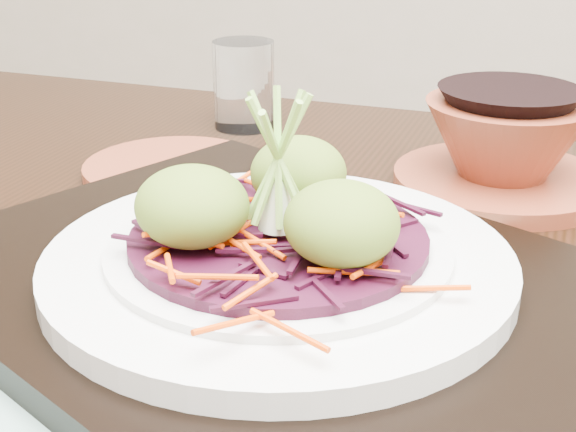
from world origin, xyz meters
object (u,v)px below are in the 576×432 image
(dining_table, at_px, (328,411))
(water_glass, at_px, (244,85))
(white_plate, at_px, (279,261))
(terracotta_side_plate, at_px, (173,169))
(terracotta_bowl_set, at_px, (504,151))
(serving_tray, at_px, (279,289))

(dining_table, bearing_deg, water_glass, 122.22)
(white_plate, bearing_deg, terracotta_side_plate, 128.06)
(dining_table, distance_m, terracotta_bowl_set, 0.26)
(dining_table, height_order, white_plate, white_plate)
(serving_tray, distance_m, water_glass, 0.38)
(dining_table, xyz_separation_m, serving_tray, (-0.02, -0.05, 0.12))
(serving_tray, relative_size, terracotta_bowl_set, 1.86)
(dining_table, height_order, terracotta_side_plate, terracotta_side_plate)
(terracotta_side_plate, bearing_deg, white_plate, -51.94)
(white_plate, distance_m, terracotta_side_plate, 0.26)
(dining_table, xyz_separation_m, terracotta_side_plate, (-0.18, 0.15, 0.11))
(dining_table, bearing_deg, terracotta_bowl_set, 67.79)
(serving_tray, distance_m, white_plate, 0.02)
(terracotta_side_plate, bearing_deg, water_glass, 85.28)
(water_glass, xyz_separation_m, terracotta_bowl_set, (0.26, -0.11, -0.01))
(serving_tray, xyz_separation_m, terracotta_bowl_set, (0.12, 0.25, 0.02))
(dining_table, relative_size, water_glass, 14.76)
(serving_tray, bearing_deg, terracotta_side_plate, 155.37)
(white_plate, xyz_separation_m, terracotta_bowl_set, (0.12, 0.25, 0.00))
(serving_tray, bearing_deg, water_glass, 139.45)
(terracotta_bowl_set, bearing_deg, terracotta_side_plate, -170.73)
(terracotta_side_plate, height_order, terracotta_bowl_set, terracotta_bowl_set)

